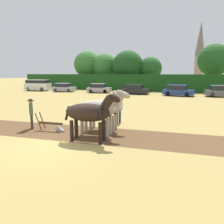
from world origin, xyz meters
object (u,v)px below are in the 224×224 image
object	(u,v)px
draft_horse_lead_left	(90,113)
parked_car_center	(135,89)
parked_car_left	(64,88)
farmer_beside_team	(119,108)
tree_center	(150,69)
parked_car_center_left	(99,88)
parked_car_right	(221,91)
church_spire	(200,51)
tree_far_left	(87,65)
tree_center_left	(128,67)
tree_center_right	(214,60)
draft_horse_lead_right	(98,109)
parked_car_center_right	(178,91)
farmer_at_plow	(31,111)
parked_van	(38,85)
draft_horse_trail_left	(105,107)
tree_left	(105,67)
plow	(53,125)

from	to	relation	value
draft_horse_lead_left	parked_car_center	distance (m)	24.97
draft_horse_lead_left	parked_car_left	bearing A→B (deg)	121.03
draft_horse_lead_left	farmer_beside_team	world-z (taller)	draft_horse_lead_left
tree_center	parked_car_center_left	distance (m)	13.50
farmer_beside_team	parked_car_right	bearing A→B (deg)	99.10
church_spire	tree_far_left	bearing A→B (deg)	-124.87
tree_center_left	parked_car_center_left	bearing A→B (deg)	-98.87
tree_center_right	tree_center	bearing A→B (deg)	-174.71
draft_horse_lead_right	parked_car_center_left	distance (m)	25.91
tree_far_left	tree_center	distance (m)	14.46
tree_center_left	parked_car_center_right	world-z (taller)	tree_center_left
tree_center_left	farmer_at_plow	distance (m)	34.85
tree_center_right	parked_van	xyz separation A→B (m)	(-30.73, -12.85, -4.62)
tree_center_right	draft_horse_trail_left	world-z (taller)	tree_center_right
tree_center	parked_car_center	bearing A→B (deg)	-89.12
tree_left	draft_horse_lead_left	bearing A→B (deg)	-67.13
parked_car_center_right	tree_left	bearing A→B (deg)	152.47
tree_center_left	tree_center	size ratio (longest dim) A/B	1.21
tree_left	draft_horse_lead_right	world-z (taller)	tree_left
farmer_at_plow	parked_car_center	world-z (taller)	farmer_at_plow
draft_horse_lead_right	farmer_beside_team	world-z (taller)	draft_horse_lead_right
tree_center_left	draft_horse_lead_left	world-z (taller)	tree_center_left
parked_van	tree_center_left	bearing A→B (deg)	32.04
farmer_beside_team	parked_van	bearing A→B (deg)	168.80
draft_horse_lead_left	parked_car_right	xyz separation A→B (m)	(7.50, 25.02, -0.62)
tree_center_left	draft_horse_trail_left	bearing A→B (deg)	-74.15
farmer_at_plow	parked_car_right	xyz separation A→B (m)	(11.82, 24.15, -0.28)
tree_center	farmer_beside_team	xyz separation A→B (m)	(4.92, -31.90, -3.20)
parked_car_center_left	parked_car_right	world-z (taller)	parked_car_right
tree_center	farmer_at_plow	bearing A→B (deg)	-88.91
farmer_at_plow	farmer_beside_team	distance (m)	5.36
draft_horse_lead_left	parked_van	xyz separation A→B (m)	(-23.89, 24.27, -0.33)
parked_van	parked_car_center_right	bearing A→B (deg)	-5.49
tree_far_left	farmer_beside_team	bearing A→B (deg)	-58.60
draft_horse_trail_left	plow	size ratio (longest dim) A/B	1.62
plow	parked_car_center_left	xyz separation A→B (m)	(-8.36, 23.67, 0.42)
church_spire	parked_car_left	bearing A→B (deg)	-115.87
parked_car_center_right	parked_car_right	xyz separation A→B (m)	(5.72, 0.92, 0.01)
tree_left	draft_horse_lead_right	distance (m)	38.54
farmer_at_plow	plow	bearing A→B (deg)	-40.59
tree_far_left	parked_car_center_left	xyz separation A→B (m)	(8.21, -11.27, -4.50)
draft_horse_lead_left	parked_car_center_left	bearing A→B (deg)	108.87
tree_center_right	draft_horse_lead_right	distance (m)	36.88
tree_center_left	farmer_beside_team	world-z (taller)	tree_center_left
parked_car_left	tree_left	bearing A→B (deg)	68.39
parked_van	parked_car_center	xyz separation A→B (m)	(19.09, 0.22, -0.34)
tree_center	draft_horse_lead_right	xyz separation A→B (m)	(4.88, -34.87, -2.81)
farmer_beside_team	parked_car_right	size ratio (longest dim) A/B	0.38
tree_center_right	parked_car_left	world-z (taller)	tree_center_right
plow	draft_horse_lead_left	bearing A→B (deg)	-22.95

